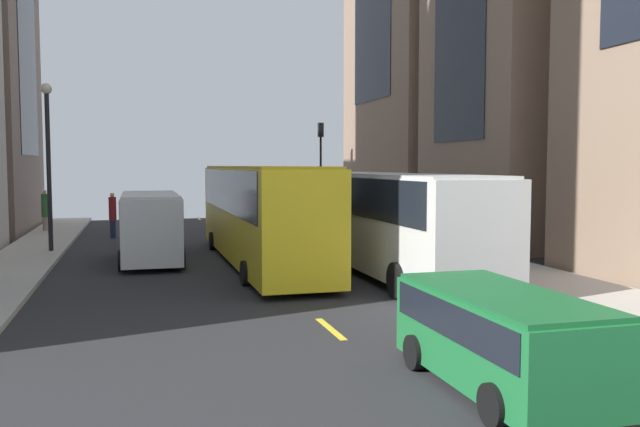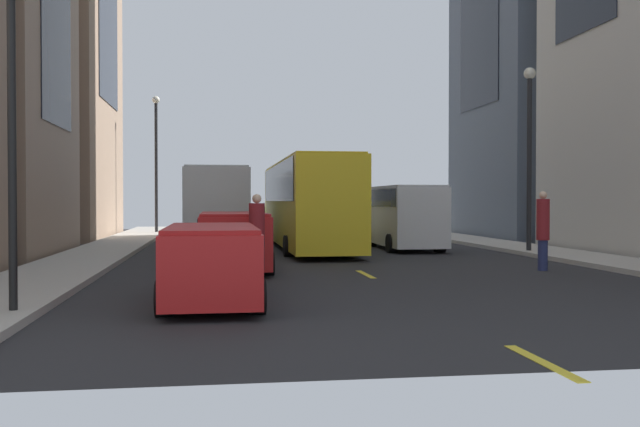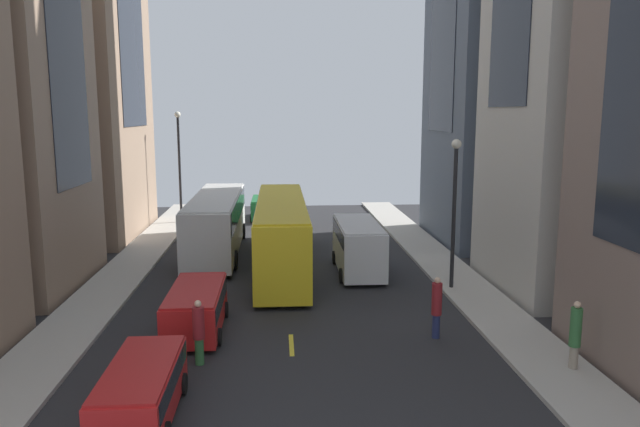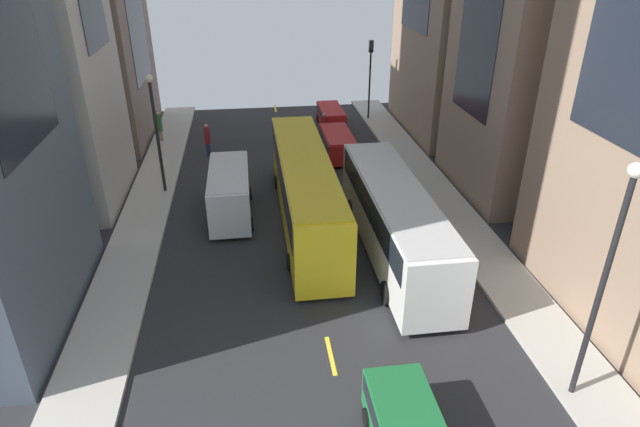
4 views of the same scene
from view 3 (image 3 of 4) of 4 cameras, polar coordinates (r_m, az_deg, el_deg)
ground_plane at (r=31.67m, az=-3.15°, el=-5.22°), size 42.95×42.95×0.00m
sidewalk_west at (r=32.60m, az=-17.82°, el=-5.11°), size 2.51×44.00×0.15m
sidewalk_east at (r=32.80m, az=11.41°, el=-4.74°), size 2.51×44.00×0.15m
lane_stripe_1 at (r=21.68m, az=-2.71°, el=-12.29°), size 0.16×2.00×0.01m
lane_stripe_2 at (r=31.67m, az=-3.15°, el=-5.21°), size 0.16×2.00×0.01m
lane_stripe_3 at (r=41.90m, az=-3.38°, el=-1.56°), size 0.16×2.00×0.01m
lane_stripe_4 at (r=52.25m, az=-3.51°, el=0.66°), size 0.16×2.00×0.01m
city_bus_white at (r=35.28m, az=-9.73°, el=-0.48°), size 2.80×12.35×3.35m
streetcar_yellow at (r=31.46m, az=-3.68°, el=-1.35°), size 2.70×14.30×3.59m
delivery_van_white at (r=30.58m, az=3.63°, el=-2.84°), size 2.25×5.88×2.58m
car_red_0 at (r=17.22m, az=-16.52°, el=-15.49°), size 1.90×4.47×1.51m
car_red_1 at (r=23.08m, az=-11.63°, el=-8.54°), size 2.08×4.78×1.65m
car_green_2 at (r=46.22m, az=-5.32°, el=0.65°), size 1.98×4.36×1.60m
pedestrian_crossing_mid at (r=20.68m, az=22.96°, el=-10.37°), size 0.36×0.36×2.17m
pedestrian_waiting_curb at (r=20.11m, az=-11.38°, el=-10.79°), size 0.39×0.39×2.15m
pedestrian_crossing_near at (r=22.31m, az=10.95°, el=-8.56°), size 0.37×0.37×2.26m
streetlamp_near at (r=44.65m, az=-13.15°, el=5.30°), size 0.44×0.44×7.96m
streetlamp_far at (r=27.64m, az=12.58°, el=1.50°), size 0.44×0.44×6.75m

